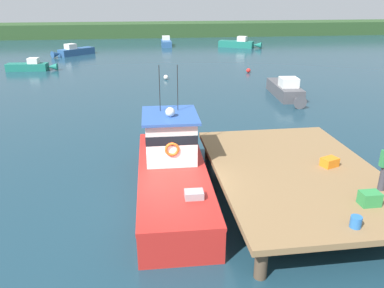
% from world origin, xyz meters
% --- Properties ---
extents(ground_plane, '(200.00, 200.00, 0.00)m').
position_xyz_m(ground_plane, '(0.00, 0.00, 0.00)').
color(ground_plane, '#193847').
extents(dock, '(6.00, 9.00, 1.20)m').
position_xyz_m(dock, '(4.80, 0.00, 1.07)').
color(dock, '#4C3D2D').
rests_on(dock, ground).
extents(main_fishing_boat, '(2.73, 9.84, 4.80)m').
position_xyz_m(main_fishing_boat, '(0.21, 1.15, 1.01)').
color(main_fishing_boat, red).
rests_on(main_fishing_boat, ground).
extents(crate_stack_near_edge, '(0.60, 0.44, 0.44)m').
position_xyz_m(crate_stack_near_edge, '(6.03, -2.74, 1.42)').
color(crate_stack_near_edge, '#2D8442').
rests_on(crate_stack_near_edge, dock).
extents(crate_stack_mid_dock, '(0.72, 0.62, 0.33)m').
position_xyz_m(crate_stack_mid_dock, '(6.15, 0.11, 1.37)').
color(crate_stack_mid_dock, orange).
rests_on(crate_stack_mid_dock, dock).
extents(bait_bucket, '(0.32, 0.32, 0.34)m').
position_xyz_m(bait_bucket, '(4.97, -3.83, 1.37)').
color(bait_bucket, '#2866B2').
rests_on(bait_bucket, dock).
extents(moored_boat_outer_mooring, '(1.94, 6.29, 1.58)m').
position_xyz_m(moored_boat_outer_mooring, '(10.07, 14.79, 0.54)').
color(moored_boat_outer_mooring, '#4C4C51').
rests_on(moored_boat_outer_mooring, ground).
extents(moored_boat_near_channel, '(6.15, 4.08, 1.60)m').
position_xyz_m(moored_boat_near_channel, '(13.75, 43.66, 0.55)').
color(moored_boat_near_channel, '#196B5B').
rests_on(moored_boat_near_channel, ground).
extents(moored_boat_far_right, '(5.09, 1.57, 1.28)m').
position_xyz_m(moored_boat_far_right, '(-11.97, 28.70, 0.44)').
color(moored_boat_far_right, '#196B5B').
rests_on(moored_boat_far_right, ground).
extents(moored_boat_mid_harbor, '(5.06, 4.77, 1.48)m').
position_xyz_m(moored_boat_mid_harbor, '(-9.21, 38.91, 0.51)').
color(moored_boat_mid_harbor, '#285184').
rests_on(moored_boat_mid_harbor, ground).
extents(moored_boat_far_left, '(1.49, 5.58, 1.42)m').
position_xyz_m(moored_boat_far_left, '(3.25, 47.19, 0.49)').
color(moored_boat_far_left, '#285184').
rests_on(moored_boat_far_left, ground).
extents(mooring_buoy_channel_marker, '(0.43, 0.43, 0.43)m').
position_xyz_m(mooring_buoy_channel_marker, '(1.46, 22.42, 0.21)').
color(mooring_buoy_channel_marker, silver).
rests_on(mooring_buoy_channel_marker, ground).
extents(mooring_buoy_outer, '(0.34, 0.34, 0.34)m').
position_xyz_m(mooring_buoy_outer, '(3.38, 6.21, 0.17)').
color(mooring_buoy_outer, '#EA5B19').
rests_on(mooring_buoy_outer, ground).
extents(mooring_buoy_spare_mooring, '(0.42, 0.42, 0.42)m').
position_xyz_m(mooring_buoy_spare_mooring, '(9.89, 24.66, 0.21)').
color(mooring_buoy_spare_mooring, red).
rests_on(mooring_buoy_spare_mooring, ground).
extents(far_shoreline, '(120.00, 8.00, 2.40)m').
position_xyz_m(far_shoreline, '(0.00, 62.00, 1.20)').
color(far_shoreline, '#284723').
rests_on(far_shoreline, ground).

